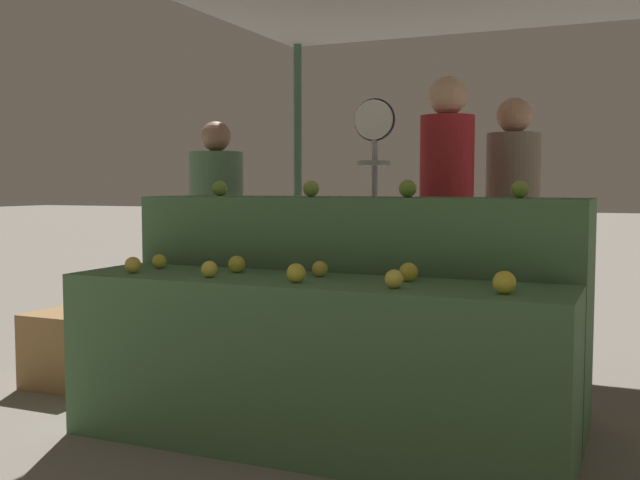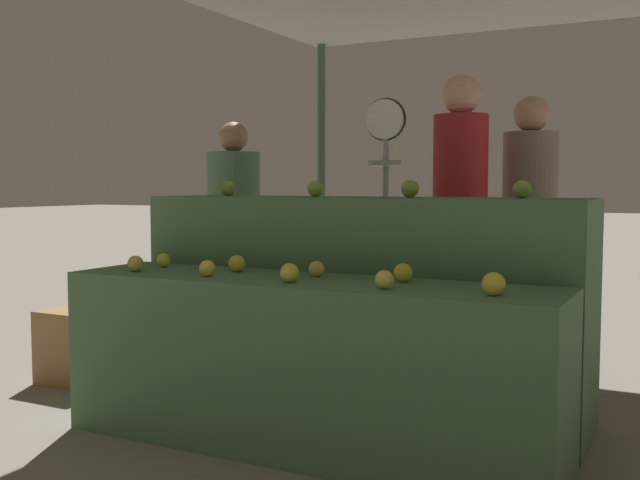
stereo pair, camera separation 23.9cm
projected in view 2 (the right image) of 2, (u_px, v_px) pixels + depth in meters
The scene contains 21 objects.
ground_plane at pixel (304, 448), 3.31m from camera, with size 60.00×60.00×0.00m, color gray.
display_counter_front at pixel (304, 364), 3.28m from camera, with size 2.25×0.55×0.75m, color #4C7A4C.
display_counter_back at pixel (360, 306), 3.80m from camera, with size 2.25×0.55×1.10m, color #4C7A4C.
apple_front_0 at pixel (135, 264), 3.55m from camera, with size 0.08×0.08×0.08m, color gold.
apple_front_1 at pixel (207, 268), 3.36m from camera, with size 0.07×0.07×0.07m, color yellow.
apple_front_2 at pixel (290, 273), 3.15m from camera, with size 0.08×0.08×0.08m, color gold.
apple_front_3 at pixel (384, 280), 2.95m from camera, with size 0.08×0.08×0.08m, color yellow.
apple_front_4 at pixel (494, 284), 2.77m from camera, with size 0.09×0.09×0.09m, color gold.
apple_front_5 at pixel (164, 260), 3.73m from camera, with size 0.07×0.07×0.07m, color gold.
apple_front_6 at pixel (237, 264), 3.53m from camera, with size 0.08×0.08×0.08m, color gold.
apple_front_7 at pixel (317, 269), 3.34m from camera, with size 0.07×0.07×0.07m, color gold.
apple_front_8 at pixel (403, 273), 3.16m from camera, with size 0.08×0.08×0.08m, color gold.
apple_back_0 at pixel (228, 188), 4.12m from camera, with size 0.08×0.08×0.08m, color #84AD3D.
apple_back_1 at pixel (316, 189), 3.87m from camera, with size 0.08×0.08×0.08m, color #8EB247.
apple_back_2 at pixel (410, 189), 3.63m from camera, with size 0.09×0.09×0.09m, color #84AD3D.
apple_back_3 at pixel (522, 189), 3.38m from camera, with size 0.08×0.08×0.08m, color #84AD3D.
produce_scale at pixel (385, 178), 4.45m from camera, with size 0.25×0.20×1.68m.
person_vendor_at_scale at pixel (460, 199), 4.59m from camera, with size 0.34×0.34×1.83m.
person_customer_left at pixel (529, 211), 4.75m from camera, with size 0.45×0.45×1.72m.
person_customer_right at pixel (234, 220), 5.26m from camera, with size 0.45×0.45×1.60m.
wooden_crate_side at pixel (86, 345), 4.44m from camera, with size 0.43×0.43×0.43m, color #9E7547.
Camera 2 is at (1.55, -2.84, 1.17)m, focal length 42.00 mm.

